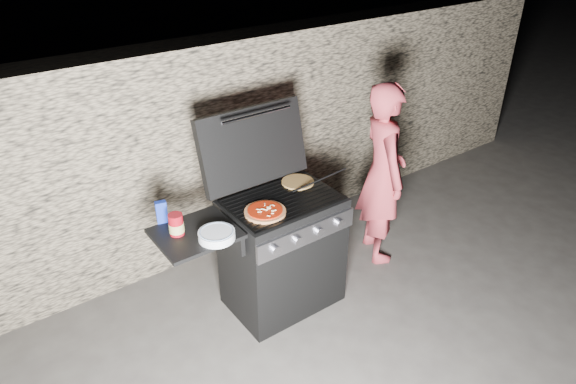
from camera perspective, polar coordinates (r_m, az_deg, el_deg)
ground at (r=4.10m, az=-0.58°, el=-11.83°), size 50.00×50.00×0.00m
stone_wall at (r=4.37m, az=-8.67°, el=4.77°), size 8.00×0.35×1.80m
gas_grill at (r=3.70m, az=-3.80°, el=-8.02°), size 1.34×0.79×0.91m
pizza_topped at (r=3.40m, az=-2.56°, el=-2.14°), size 0.35×0.35×0.03m
pizza_plain at (r=3.76m, az=1.09°, el=1.13°), size 0.32×0.32×0.01m
sauce_jar at (r=3.25m, az=-12.32°, el=-3.53°), size 0.11×0.11×0.14m
blue_carton at (r=3.38m, az=-13.88°, el=-2.18°), size 0.08×0.06×0.15m
plate_stack at (r=3.19m, az=-7.93°, el=-4.77°), size 0.28×0.28×0.05m
person at (r=4.26m, az=10.45°, el=2.00°), size 0.57×0.66×1.55m
tongs at (r=3.72m, az=3.54°, el=1.35°), size 0.45×0.07×0.09m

